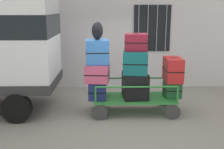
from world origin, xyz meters
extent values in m
plane|color=gray|center=(0.00, 0.00, 0.00)|extent=(40.00, 40.00, 0.00)
cube|color=silver|center=(0.00, 2.46, 2.50)|extent=(12.00, 0.30, 5.00)
cube|color=black|center=(1.10, 2.29, 2.00)|extent=(1.20, 0.04, 1.50)
cylinder|color=gray|center=(0.65, 2.25, 2.00)|extent=(0.03, 0.03, 1.50)
cylinder|color=gray|center=(0.95, 2.25, 2.00)|extent=(0.03, 0.03, 1.50)
cylinder|color=gray|center=(1.25, 2.25, 2.00)|extent=(0.03, 0.03, 1.50)
cylinder|color=gray|center=(1.55, 2.25, 2.00)|extent=(0.03, 0.03, 1.50)
cylinder|color=black|center=(-2.53, -0.68, 0.35)|extent=(0.70, 0.22, 0.70)
cube|color=#2D8438|center=(0.32, -0.09, 0.39)|extent=(2.07, 0.95, 0.05)
cylinder|color=#383838|center=(1.21, -0.58, 0.18)|extent=(0.37, 0.06, 0.37)
cylinder|color=#383838|center=(1.21, 0.41, 0.18)|extent=(0.37, 0.06, 0.37)
cylinder|color=#383838|center=(-0.57, -0.58, 0.18)|extent=(0.37, 0.06, 0.37)
cylinder|color=#383838|center=(-0.57, 0.41, 0.18)|extent=(0.37, 0.06, 0.37)
cylinder|color=#2D8438|center=(1.31, -0.52, 0.61)|extent=(0.04, 0.04, 0.39)
cylinder|color=#2D8438|center=(1.31, 0.35, 0.61)|extent=(0.04, 0.04, 0.39)
cylinder|color=#2D8438|center=(-0.67, -0.52, 0.61)|extent=(0.04, 0.04, 0.39)
cylinder|color=#2D8438|center=(-0.67, 0.35, 0.61)|extent=(0.04, 0.04, 0.39)
cylinder|color=#2D8438|center=(0.32, -0.52, 0.81)|extent=(1.99, 0.04, 0.04)
cylinder|color=#2D8438|center=(0.32, 0.35, 0.81)|extent=(1.99, 0.04, 0.04)
cube|color=navy|center=(-0.63, -0.08, 0.63)|extent=(0.44, 0.73, 0.42)
cube|color=black|center=(-0.63, -0.08, 0.63)|extent=(0.45, 0.74, 0.02)
cube|color=black|center=(-0.63, -0.08, 0.84)|extent=(0.15, 0.03, 0.02)
cube|color=#CC4C72|center=(-0.63, -0.12, 1.07)|extent=(0.62, 0.64, 0.44)
cube|color=black|center=(-0.63, -0.12, 1.07)|extent=(0.63, 0.65, 0.02)
cube|color=black|center=(-0.63, -0.12, 1.28)|extent=(0.16, 0.05, 0.02)
cube|color=#3372C6|center=(-0.63, -0.06, 1.59)|extent=(0.60, 0.54, 0.60)
cube|color=black|center=(-0.63, -0.06, 1.59)|extent=(0.61, 0.55, 0.02)
cube|color=black|center=(-0.63, -0.06, 1.89)|extent=(0.16, 0.04, 0.02)
cube|color=black|center=(0.32, -0.11, 0.73)|extent=(0.65, 0.75, 0.64)
cube|color=black|center=(0.32, -0.11, 0.73)|extent=(0.66, 0.76, 0.02)
cube|color=black|center=(0.32, -0.11, 1.05)|extent=(0.16, 0.04, 0.02)
cube|color=#0F5960|center=(0.32, -0.05, 1.34)|extent=(0.67, 0.85, 0.56)
cube|color=black|center=(0.32, -0.05, 1.34)|extent=(0.68, 0.86, 0.02)
cube|color=black|center=(0.32, -0.05, 1.61)|extent=(0.16, 0.05, 0.02)
cube|color=maroon|center=(0.32, -0.08, 1.83)|extent=(0.55, 0.43, 0.42)
cube|color=black|center=(0.32, -0.08, 1.83)|extent=(0.56, 0.45, 0.02)
cube|color=black|center=(0.32, -0.08, 2.04)|extent=(0.16, 0.03, 0.02)
cube|color=#194C28|center=(1.27, -0.11, 0.63)|extent=(0.43, 0.43, 0.42)
cube|color=black|center=(1.27, -0.11, 0.63)|extent=(0.44, 0.44, 0.02)
cube|color=black|center=(1.27, -0.11, 0.83)|extent=(0.14, 0.04, 0.02)
cube|color=#B21E1E|center=(1.27, -0.09, 1.14)|extent=(0.40, 0.69, 0.59)
cube|color=black|center=(1.27, -0.09, 1.14)|extent=(0.41, 0.70, 0.02)
cube|color=black|center=(1.27, -0.09, 1.43)|extent=(0.14, 0.03, 0.02)
ellipsoid|color=black|center=(-0.62, -0.10, 2.12)|extent=(0.27, 0.19, 0.44)
cube|color=black|center=(-0.62, -0.20, 2.08)|extent=(0.14, 0.06, 0.15)
camera|label=1|loc=(-0.41, -7.00, 2.67)|focal=45.18mm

